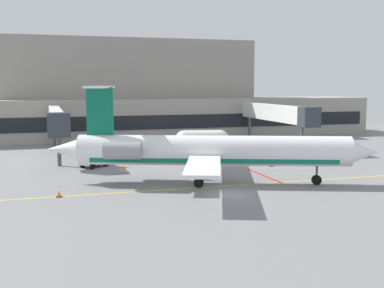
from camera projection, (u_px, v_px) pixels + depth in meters
ground at (229, 195)px, 40.92m from camera, size 120.00×120.00×0.11m
terminal_building at (153, 99)px, 85.57m from camera, size 73.03×12.41×16.85m
jet_bridge_west at (56, 119)px, 62.56m from camera, size 2.40×23.70×6.08m
jet_bridge_east at (277, 113)px, 72.74m from camera, size 2.40×21.67×6.19m
regional_jet at (208, 151)px, 45.10m from camera, size 29.40×21.63×8.98m
baggage_tug at (87, 149)px, 63.17m from camera, size 3.84×2.46×1.95m
pushback_tractor at (96, 158)px, 54.55m from camera, size 3.26×3.10×2.29m
fuel_tank at (202, 139)px, 68.77m from camera, size 7.44×3.28×2.74m
safety_cone_alpha at (59, 194)px, 40.06m from camera, size 0.47×0.47×0.55m
safety_cone_bravo at (123, 168)px, 52.63m from camera, size 0.47×0.47×0.55m
safety_cone_charlie at (271, 164)px, 54.90m from camera, size 0.47×0.47×0.55m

